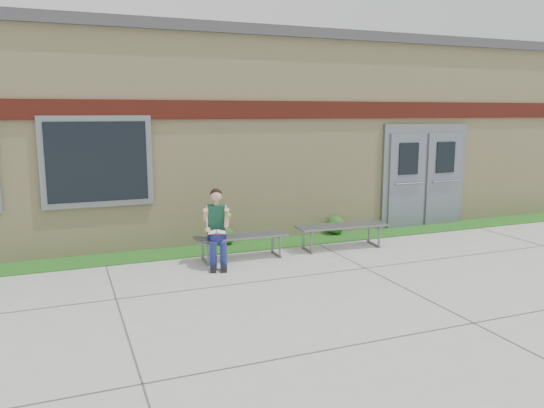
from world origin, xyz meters
name	(u,v)px	position (x,y,z in m)	size (l,w,h in m)	color
ground	(326,284)	(0.00, 0.00, 0.00)	(80.00, 80.00, 0.00)	#9E9E99
grass_strip	(264,244)	(0.00, 2.60, 0.01)	(16.00, 0.80, 0.02)	#205115
school_building	(215,131)	(0.00, 5.99, 2.10)	(16.20, 6.22, 4.20)	beige
bench_left	(241,241)	(-0.73, 1.82, 0.33)	(1.65, 0.49, 0.43)	slate
bench_right	(342,230)	(1.27, 1.82, 0.35)	(1.77, 0.57, 0.45)	slate
girl	(217,226)	(-1.22, 1.63, 0.67)	(0.50, 0.82, 1.29)	navy
shrub_mid	(227,236)	(-0.69, 2.85, 0.18)	(0.32, 0.32, 0.32)	#205115
shrub_east	(336,225)	(1.71, 2.85, 0.21)	(0.38, 0.38, 0.38)	#205115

